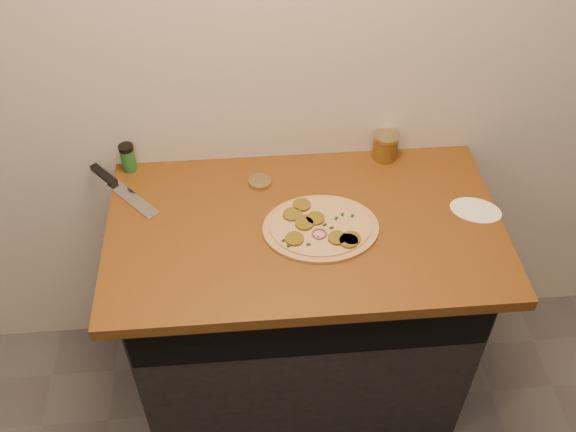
{
  "coord_description": "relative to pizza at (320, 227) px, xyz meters",
  "views": [
    {
      "loc": [
        -0.16,
        0.06,
        2.28
      ],
      "look_at": [
        -0.05,
        1.4,
        0.95
      ],
      "focal_mm": 40.0,
      "sensor_mm": 36.0,
      "label": 1
    }
  ],
  "objects": [
    {
      "name": "spice_shaker",
      "position": [
        -0.59,
        0.33,
        0.04
      ],
      "size": [
        0.05,
        0.05,
        0.1
      ],
      "color": "#1E6026",
      "rests_on": "countertop"
    },
    {
      "name": "cabinet",
      "position": [
        -0.04,
        0.06,
        -0.48
      ],
      "size": [
        1.1,
        0.6,
        0.86
      ],
      "primitive_type": "cube",
      "color": "black",
      "rests_on": "ground"
    },
    {
      "name": "salsa_jar",
      "position": [
        0.26,
        0.32,
        0.04
      ],
      "size": [
        0.09,
        0.09,
        0.09
      ],
      "color": "maroon",
      "rests_on": "countertop"
    },
    {
      "name": "countertop",
      "position": [
        -0.04,
        0.03,
        -0.03
      ],
      "size": [
        1.2,
        0.7,
        0.04
      ],
      "primitive_type": "cube",
      "color": "brown",
      "rests_on": "cabinet"
    },
    {
      "name": "chefs_knife",
      "position": [
        -0.63,
        0.24,
        -0.0
      ],
      "size": [
        0.24,
        0.27,
        0.02
      ],
      "color": "#B7BAC1",
      "rests_on": "countertop"
    },
    {
      "name": "flour_spill",
      "position": [
        0.49,
        0.04,
        -0.01
      ],
      "size": [
        0.21,
        0.21,
        0.0
      ],
      "primitive_type": "cylinder",
      "rotation": [
        0.0,
        0.0,
        -0.39
      ],
      "color": "white",
      "rests_on": "countertop"
    },
    {
      "name": "pizza",
      "position": [
        0.0,
        0.0,
        0.0
      ],
      "size": [
        0.34,
        0.34,
        0.02
      ],
      "color": "tan",
      "rests_on": "countertop"
    },
    {
      "name": "mason_jar_lid",
      "position": [
        -0.17,
        0.22,
        -0.0
      ],
      "size": [
        0.08,
        0.08,
        0.02
      ],
      "primitive_type": "cylinder",
      "rotation": [
        0.0,
        0.0,
        -0.08
      ],
      "color": "tan",
      "rests_on": "countertop"
    }
  ]
}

